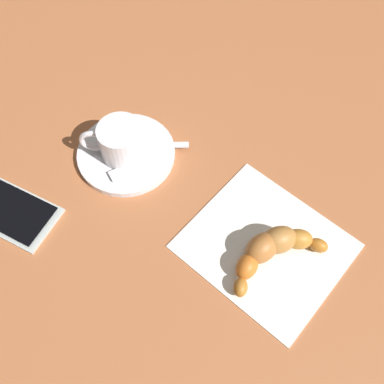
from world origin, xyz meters
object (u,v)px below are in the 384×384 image
(napkin, at_px, (266,246))
(croissant, at_px, (271,249))
(teaspoon, at_px, (131,145))
(sugar_packet, at_px, (131,168))
(saucer, at_px, (126,154))
(cell_phone, at_px, (3,207))
(espresso_cup, at_px, (120,142))

(napkin, bearing_deg, croissant, 152.24)
(teaspoon, height_order, sugar_packet, teaspoon)
(teaspoon, relative_size, croissant, 0.73)
(saucer, distance_m, teaspoon, 0.01)
(sugar_packet, height_order, cell_phone, sugar_packet)
(saucer, distance_m, napkin, 0.25)
(teaspoon, height_order, cell_phone, teaspoon)
(teaspoon, xyz_separation_m, napkin, (-0.24, -0.03, -0.01))
(teaspoon, bearing_deg, sugar_packet, 139.20)
(saucer, xyz_separation_m, espresso_cup, (0.00, 0.00, 0.03))
(saucer, distance_m, croissant, 0.26)
(teaspoon, bearing_deg, saucer, 96.00)
(espresso_cup, bearing_deg, teaspoon, -89.26)
(teaspoon, height_order, croissant, croissant)
(saucer, height_order, teaspoon, teaspoon)
(espresso_cup, height_order, sugar_packet, espresso_cup)
(espresso_cup, distance_m, cell_phone, 0.19)
(teaspoon, distance_m, sugar_packet, 0.04)
(sugar_packet, bearing_deg, cell_phone, 170.11)
(napkin, bearing_deg, saucer, 9.56)
(saucer, bearing_deg, cell_phone, 75.37)
(croissant, xyz_separation_m, cell_phone, (0.30, 0.22, -0.02))
(sugar_packet, relative_size, napkin, 0.32)
(espresso_cup, height_order, teaspoon, espresso_cup)
(teaspoon, bearing_deg, cell_phone, 76.56)
(saucer, distance_m, espresso_cup, 0.03)
(saucer, height_order, napkin, saucer)
(sugar_packet, distance_m, croissant, 0.23)
(napkin, bearing_deg, espresso_cup, 10.63)
(espresso_cup, height_order, croissant, espresso_cup)
(croissant, bearing_deg, espresso_cup, 8.84)
(napkin, height_order, croissant, croissant)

